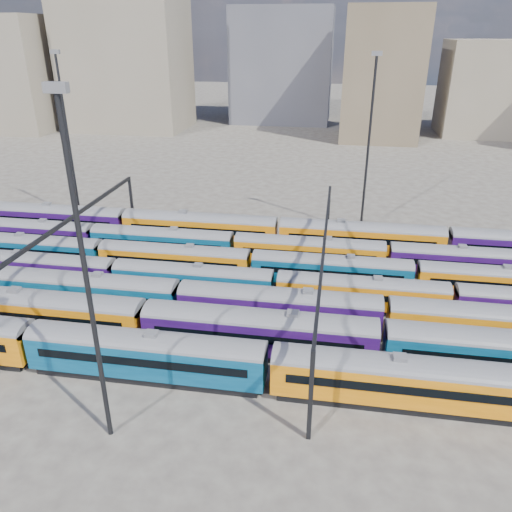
% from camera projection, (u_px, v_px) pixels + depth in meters
% --- Properties ---
extents(ground, '(500.00, 500.00, 0.00)m').
position_uv_depth(ground, '(233.00, 299.00, 57.26)').
color(ground, '#413C37').
rests_on(ground, ground).
extents(rake_0, '(107.68, 3.15, 5.32)m').
position_uv_depth(rake_0, '(402.00, 376.00, 40.11)').
color(rake_0, black).
rests_on(rake_0, ground).
extents(rake_1, '(133.84, 3.26, 5.51)m').
position_uv_depth(rake_1, '(144.00, 318.00, 48.06)').
color(rake_1, black).
rests_on(rake_1, ground).
extents(rake_2, '(105.30, 3.08, 5.20)m').
position_uv_depth(rake_2, '(279.00, 304.00, 50.77)').
color(rake_2, black).
rests_on(rake_2, ground).
extents(rake_3, '(94.14, 2.76, 4.63)m').
position_uv_depth(rake_3, '(362.00, 290.00, 54.13)').
color(rake_3, black).
rests_on(rake_3, ground).
extents(rake_4, '(115.49, 2.82, 4.73)m').
position_uv_depth(rake_4, '(251.00, 262.00, 60.53)').
color(rake_4, black).
rests_on(rake_4, ground).
extents(rake_5, '(117.63, 2.87, 4.82)m').
position_uv_depth(rake_5, '(234.00, 244.00, 65.47)').
color(rake_5, black).
rests_on(rake_5, ground).
extents(rake_6, '(111.67, 3.27, 5.52)m').
position_uv_depth(rake_6, '(200.00, 225.00, 70.68)').
color(rake_6, black).
rests_on(rake_6, ground).
extents(gantry_1, '(0.35, 40.35, 8.03)m').
position_uv_depth(gantry_1, '(62.00, 234.00, 57.40)').
color(gantry_1, black).
rests_on(gantry_1, ground).
extents(gantry_2, '(0.35, 40.35, 8.03)m').
position_uv_depth(gantry_2, '(324.00, 251.00, 52.96)').
color(gantry_2, black).
rests_on(gantry_2, ground).
extents(mast_1, '(1.40, 0.50, 25.60)m').
position_uv_depth(mast_1, '(67.00, 132.00, 75.64)').
color(mast_1, black).
rests_on(mast_1, ground).
extents(mast_2, '(1.40, 0.50, 25.60)m').
position_uv_depth(mast_2, '(85.00, 270.00, 32.45)').
color(mast_2, black).
rests_on(mast_2, ground).
extents(mast_3, '(1.40, 0.50, 25.60)m').
position_uv_depth(mast_3, '(369.00, 139.00, 70.78)').
color(mast_3, black).
rests_on(mast_3, ground).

